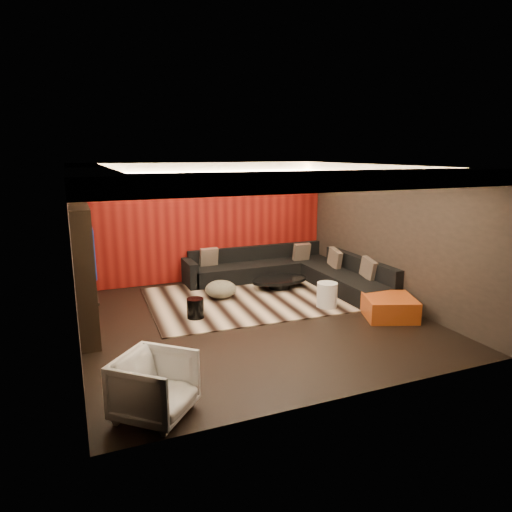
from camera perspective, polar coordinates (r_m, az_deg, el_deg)
name	(u,v)px	position (r m, az deg, el deg)	size (l,w,h in m)	color
floor	(253,320)	(8.53, -0.34, -7.97)	(6.00, 6.00, 0.02)	black
ceiling	(253,165)	(7.97, -0.36, 11.34)	(6.00, 6.00, 0.02)	silver
wall_back	(206,222)	(10.94, -6.28, 4.25)	(6.00, 0.02, 2.80)	black
wall_left	(72,260)	(7.57, -22.00, -0.46)	(0.02, 6.00, 2.80)	black
wall_right	(391,234)	(9.65, 16.48, 2.65)	(0.02, 6.00, 2.80)	black
red_feature_wall	(206,222)	(10.90, -6.22, 4.22)	(5.98, 0.05, 2.78)	#6B0C0A
soffit_back	(208,167)	(10.53, -5.97, 10.98)	(6.00, 0.60, 0.22)	silver
soffit_front	(338,181)	(5.57, 10.23, 9.26)	(6.00, 0.60, 0.22)	silver
soffit_left	(87,175)	(7.40, -20.42, 9.51)	(0.60, 4.80, 0.22)	silver
soffit_right	(382,170)	(9.33, 15.47, 10.36)	(0.60, 4.80, 0.22)	silver
cove_back	(213,172)	(10.21, -5.41, 10.43)	(4.80, 0.08, 0.04)	#FFD899
cove_front	(323,186)	(5.86, 8.40, 8.62)	(4.80, 0.08, 0.04)	#FFD899
cove_left	(111,180)	(7.43, -17.72, 9.01)	(0.08, 4.80, 0.04)	#FFD899
cove_right	(367,175)	(9.13, 13.72, 9.85)	(0.08, 4.80, 0.04)	#FFD899
tv_surround	(83,269)	(8.22, -20.77, -1.51)	(0.30, 2.00, 2.20)	black
tv_screen	(92,248)	(8.15, -19.85, 0.97)	(0.04, 1.30, 0.80)	black
tv_shelf	(95,290)	(8.32, -19.46, -4.09)	(0.04, 1.60, 0.04)	black
rug	(246,299)	(9.62, -1.24, -5.38)	(4.00, 3.00, 0.02)	#C8AE92
coffee_table	(279,283)	(10.34, 2.94, -3.41)	(1.30, 1.30, 0.22)	black
drum_stool	(195,308)	(8.55, -7.59, -6.48)	(0.32, 0.32, 0.37)	black
striped_pouf	(221,289)	(9.66, -4.42, -4.16)	(0.66, 0.66, 0.36)	#C2BA96
white_side_table	(327,295)	(9.18, 8.87, -4.86)	(0.40, 0.40, 0.51)	silver
orange_ottoman	(389,307)	(8.91, 16.30, -6.15)	(0.89, 0.89, 0.40)	#A73215
armchair	(155,386)	(5.61, -12.55, -15.61)	(0.80, 0.82, 0.75)	white
sectional_sofa	(292,272)	(10.75, 4.52, -2.06)	(3.65, 3.50, 0.75)	black
throw_pillows	(302,259)	(10.59, 5.73, -0.32)	(3.07, 2.71, 0.50)	tan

